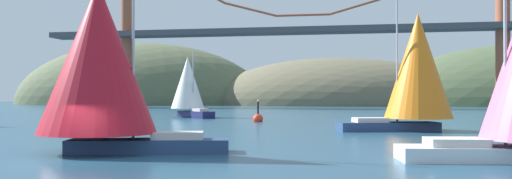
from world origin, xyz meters
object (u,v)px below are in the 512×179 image
object	(u,v)px
sailboat_white_mainsail	(188,85)
channel_buoy	(258,118)
sailboat_crimson_sail	(100,62)
sailboat_orange_sail	(416,69)

from	to	relation	value
sailboat_white_mainsail	channel_buoy	xyz separation A→B (m)	(11.00, -9.72, -3.81)
sailboat_crimson_sail	sailboat_orange_sail	xyz separation A→B (m)	(17.28, 20.17, 0.43)
channel_buoy	sailboat_crimson_sail	bearing A→B (deg)	-93.67
sailboat_crimson_sail	sailboat_white_mainsail	size ratio (longest dim) A/B	1.21
sailboat_white_mainsail	channel_buoy	size ratio (longest dim) A/B	3.18
sailboat_orange_sail	sailboat_white_mainsail	bearing A→B (deg)	140.75
sailboat_crimson_sail	channel_buoy	xyz separation A→B (m)	(2.04, 31.89, -4.20)
sailboat_orange_sail	channel_buoy	distance (m)	19.77
sailboat_crimson_sail	sailboat_white_mainsail	xyz separation A→B (m)	(-8.96, 41.61, -0.39)
sailboat_crimson_sail	channel_buoy	bearing A→B (deg)	86.33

